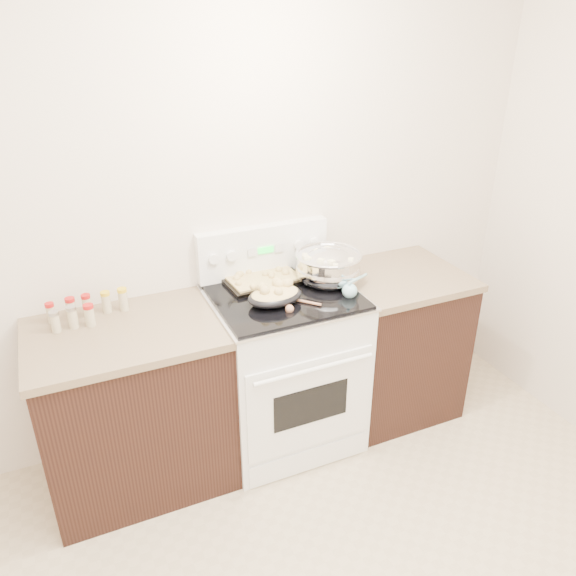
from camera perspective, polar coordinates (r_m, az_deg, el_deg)
room_shell at (r=1.35m, az=10.06°, el=0.61°), size 4.10×3.60×2.75m
counter_left at (r=3.04m, az=-15.22°, el=-11.52°), size 0.93×0.67×0.92m
counter_right at (r=3.52m, az=10.57°, el=-5.34°), size 0.73×0.67×0.92m
kitchen_range at (r=3.19m, az=-0.40°, el=-7.84°), size 0.78×0.73×1.22m
mixing_bowl at (r=3.07m, az=4.10°, el=2.13°), size 0.41×0.41×0.21m
roasting_pan at (r=2.84m, az=-1.34°, el=-0.65°), size 0.31×0.23×0.11m
baking_sheet at (r=3.10m, az=-2.68°, el=1.03°), size 0.44×0.32×0.06m
wooden_spoon at (r=2.82m, az=0.43°, el=-1.78°), size 0.19×0.21×0.04m
blue_ladle at (r=2.95m, az=6.38°, el=-0.15°), size 0.23×0.19×0.10m
spice_jars at (r=2.91m, az=-20.00°, el=-2.08°), size 0.39×0.16×0.12m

